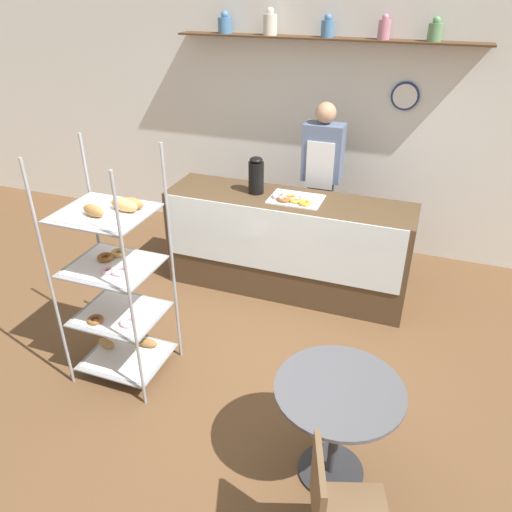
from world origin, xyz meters
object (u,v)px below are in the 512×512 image
cafe_chair (335,509)px  donut_tray_counter (293,199)px  cafe_table (337,410)px  coffee_carafe (256,176)px  person_worker (321,181)px  pastry_rack (117,283)px

cafe_chair → donut_tray_counter: donut_tray_counter is taller
cafe_table → donut_tray_counter: bearing=114.0°
coffee_carafe → person_worker: bearing=47.8°
person_worker → cafe_chair: size_ratio=1.96×
pastry_rack → coffee_carafe: (0.50, 1.62, 0.33)m
cafe_table → cafe_chair: cafe_chair is taller
person_worker → cafe_chair: person_worker is taller
pastry_rack → donut_tray_counter: size_ratio=3.77×
cafe_chair → donut_tray_counter: (-0.99, 2.57, 0.45)m
coffee_carafe → donut_tray_counter: coffee_carafe is taller
cafe_table → cafe_chair: bearing=-78.9°
cafe_table → pastry_rack: bearing=167.4°
person_worker → cafe_table: 2.71m
donut_tray_counter → person_worker: bearing=79.0°
person_worker → donut_tray_counter: bearing=-101.0°
pastry_rack → donut_tray_counter: pastry_rack is taller
person_worker → cafe_chair: (0.87, -3.19, -0.41)m
cafe_table → cafe_chair: 0.64m
person_worker → donut_tray_counter: (-0.12, -0.62, 0.03)m
person_worker → coffee_carafe: 0.77m
cafe_chair → person_worker: bearing=-3.4°
cafe_table → cafe_chair: size_ratio=0.85×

